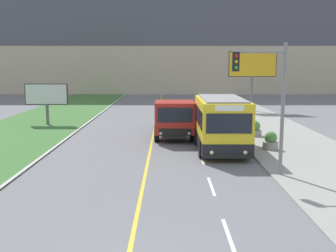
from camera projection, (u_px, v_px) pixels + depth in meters
The scene contains 9 objects.
lane_marking_centre at pixel (143, 249), 10.41m from camera, with size 2.88×140.00×0.01m.
apartment_block_background at pixel (160, 27), 63.91m from camera, with size 80.00×8.04×21.50m.
city_bus at pixel (219, 124), 21.78m from camera, with size 2.68×5.74×3.01m.
dump_truck at pixel (173, 119), 25.73m from camera, with size 2.55×7.01×2.50m.
traffic_light_mast at pixel (266, 92), 16.63m from camera, with size 2.28×0.32×5.74m.
billboard_large at pixel (251, 66), 39.52m from camera, with size 4.82×0.24×6.09m.
billboard_small at pixel (45, 96), 31.16m from camera, with size 3.40×0.24×3.30m.
planter_round_near at pixel (269, 141), 22.18m from camera, with size 0.87×0.87×1.01m.
planter_round_second at pixel (253, 129), 26.25m from camera, with size 0.93×0.93×1.02m.
Camera 1 is at (1.01, -7.39, 4.89)m, focal length 42.00 mm.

